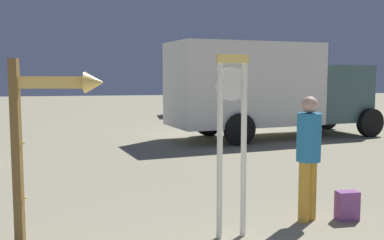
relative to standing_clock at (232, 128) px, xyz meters
name	(u,v)px	position (x,y,z in m)	size (l,w,h in m)	color
standing_clock	(232,128)	(0.00, 0.00, 0.00)	(0.40, 0.12, 2.23)	white
arrow_sign	(48,119)	(-2.16, 0.23, 0.13)	(1.10, 0.40, 2.18)	brown
person_near_clock	(308,152)	(1.20, 0.40, -0.40)	(0.33, 0.33, 1.71)	gold
backpack	(347,206)	(1.74, 0.31, -1.16)	(0.30, 0.22, 0.40)	#844687
box_truck_near	(266,87)	(3.50, 8.22, 0.23)	(6.99, 3.46, 2.93)	silver
box_truck_far	(252,84)	(5.84, 16.40, 0.15)	(7.45, 2.82, 2.70)	white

